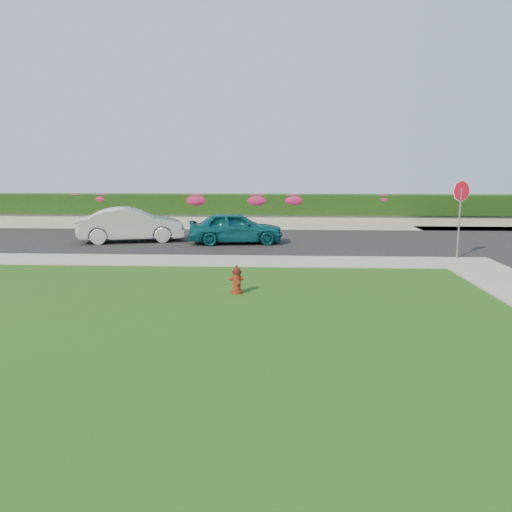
# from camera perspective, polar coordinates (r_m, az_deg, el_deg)

# --- Properties ---
(ground) EXTENTS (120.00, 120.00, 0.00)m
(ground) POSITION_cam_1_polar(r_m,az_deg,el_deg) (8.25, -2.75, -11.95)
(ground) COLOR black
(ground) RESTS_ON ground
(street_far) EXTENTS (26.00, 8.00, 0.04)m
(street_far) POSITION_cam_1_polar(r_m,az_deg,el_deg) (22.59, -11.97, 1.82)
(street_far) COLOR black
(street_far) RESTS_ON ground
(sidewalk_far) EXTENTS (24.00, 2.00, 0.04)m
(sidewalk_far) POSITION_cam_1_polar(r_m,az_deg,el_deg) (18.20, -19.01, -0.37)
(sidewalk_far) COLOR gray
(sidewalk_far) RESTS_ON ground
(curb_corner) EXTENTS (2.00, 2.00, 0.04)m
(curb_corner) POSITION_cam_1_polar(r_m,az_deg,el_deg) (18.01, 23.06, -0.72)
(curb_corner) COLOR gray
(curb_corner) RESTS_ON ground
(sidewalk_beyond) EXTENTS (34.00, 2.00, 0.04)m
(sidewalk_beyond) POSITION_cam_1_polar(r_m,az_deg,el_deg) (26.86, -0.93, 3.26)
(sidewalk_beyond) COLOR gray
(sidewalk_beyond) RESTS_ON ground
(retaining_wall) EXTENTS (34.00, 0.40, 0.60)m
(retaining_wall) POSITION_cam_1_polar(r_m,az_deg,el_deg) (28.32, -0.73, 4.17)
(retaining_wall) COLOR gray
(retaining_wall) RESTS_ON ground
(hedge) EXTENTS (32.00, 0.90, 1.10)m
(hedge) POSITION_cam_1_polar(r_m,az_deg,el_deg) (28.35, -0.72, 5.90)
(hedge) COLOR black
(hedge) RESTS_ON retaining_wall
(fire_hydrant) EXTENTS (0.37, 0.35, 0.71)m
(fire_hydrant) POSITION_cam_1_polar(r_m,az_deg,el_deg) (12.53, -2.22, -2.77)
(fire_hydrant) COLOR #56220D
(fire_hydrant) RESTS_ON ground
(sedan_teal) EXTENTS (4.08, 2.08, 1.33)m
(sedan_teal) POSITION_cam_1_polar(r_m,az_deg,el_deg) (20.83, -2.36, 3.27)
(sedan_teal) COLOR #0B4C57
(sedan_teal) RESTS_ON street_far
(sedan_silver) EXTENTS (4.67, 2.68, 1.46)m
(sedan_silver) POSITION_cam_1_polar(r_m,az_deg,el_deg) (21.97, -14.03, 3.49)
(sedan_silver) COLOR #B0B1B8
(sedan_silver) RESTS_ON street_far
(stop_sign) EXTENTS (0.68, 0.33, 2.74)m
(stop_sign) POSITION_cam_1_polar(r_m,az_deg,el_deg) (18.50, 22.36, 5.92)
(stop_sign) COLOR slate
(stop_sign) RESTS_ON ground
(flower_clump_a) EXTENTS (1.03, 0.66, 0.51)m
(flower_clump_a) POSITION_cam_1_polar(r_m,az_deg,el_deg) (30.54, -20.00, 6.24)
(flower_clump_a) COLOR #B21E54
(flower_clump_a) RESTS_ON hedge
(flower_clump_b) EXTENTS (1.21, 0.78, 0.61)m
(flower_clump_b) POSITION_cam_1_polar(r_m,az_deg,el_deg) (29.97, -17.19, 6.27)
(flower_clump_b) COLOR #B21E54
(flower_clump_b) RESTS_ON hedge
(flower_clump_c) EXTENTS (1.55, 0.99, 0.77)m
(flower_clump_c) POSITION_cam_1_polar(r_m,az_deg,el_deg) (28.57, -6.76, 6.35)
(flower_clump_c) COLOR #B21E54
(flower_clump_c) RESTS_ON hedge
(flower_clump_d) EXTENTS (1.52, 0.98, 0.76)m
(flower_clump_d) POSITION_cam_1_polar(r_m,az_deg,el_deg) (28.21, 0.14, 6.38)
(flower_clump_d) COLOR #B21E54
(flower_clump_d) RESTS_ON hedge
(flower_clump_e) EXTENTS (1.48, 0.95, 0.74)m
(flower_clump_e) POSITION_cam_1_polar(r_m,az_deg,el_deg) (28.18, 4.34, 6.37)
(flower_clump_e) COLOR #B21E54
(flower_clump_e) RESTS_ON hedge
(flower_clump_f) EXTENTS (1.16, 0.74, 0.58)m
(flower_clump_f) POSITION_cam_1_polar(r_m,az_deg,el_deg) (28.73, 14.32, 6.29)
(flower_clump_f) COLOR #B21E54
(flower_clump_f) RESTS_ON hedge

